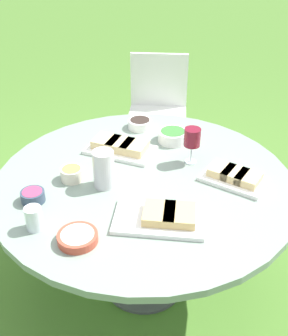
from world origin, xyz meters
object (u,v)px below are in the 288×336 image
dining_table (144,192)px  water_pitcher (104,169)px  wine_glass (192,138)px  chair_near_left (158,104)px

dining_table → water_pitcher: (-0.07, 0.18, 0.17)m
wine_glass → chair_near_left: bearing=11.3°
chair_near_left → water_pitcher: 1.43m
dining_table → wine_glass: wine_glass is taller
chair_near_left → dining_table: bearing=-179.9°
dining_table → water_pitcher: water_pitcher is taller
dining_table → wine_glass: size_ratio=7.56×
water_pitcher → wine_glass: size_ratio=0.96×
wine_glass → water_pitcher: bearing=120.6°
chair_near_left → wine_glass: size_ratio=4.63×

